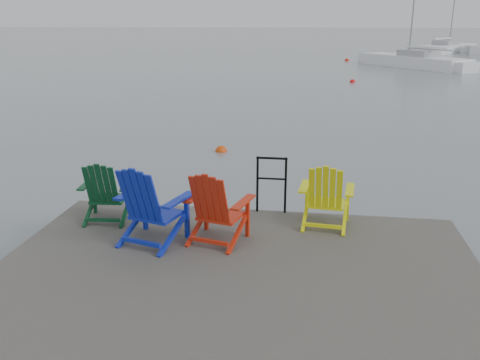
# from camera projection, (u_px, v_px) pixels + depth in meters

# --- Properties ---
(ground) EXTENTS (400.00, 400.00, 0.00)m
(ground) POSITION_uv_depth(u_px,v_px,m) (230.00, 326.00, 5.93)
(ground) COLOR slate
(ground) RESTS_ON ground
(dock) EXTENTS (6.00, 5.00, 1.40)m
(dock) POSITION_uv_depth(u_px,v_px,m) (230.00, 300.00, 5.82)
(dock) COLOR #2E2C29
(dock) RESTS_ON ground
(handrail) EXTENTS (0.48, 0.04, 0.90)m
(handrail) POSITION_uv_depth(u_px,v_px,m) (272.00, 179.00, 7.89)
(handrail) COLOR black
(handrail) RESTS_ON dock
(chair_green) EXTENTS (0.79, 0.74, 0.94)m
(chair_green) POSITION_uv_depth(u_px,v_px,m) (106.00, 191.00, 7.56)
(chair_green) COLOR #0B3D1F
(chair_green) RESTS_ON dock
(chair_blue) EXTENTS (1.04, 0.98, 1.11)m
(chair_blue) POSITION_uv_depth(u_px,v_px,m) (150.00, 204.00, 6.77)
(chair_blue) COLOR #1024AB
(chair_blue) RESTS_ON dock
(chair_red) EXTENTS (0.94, 0.89, 1.02)m
(chair_red) POSITION_uv_depth(u_px,v_px,m) (216.00, 206.00, 6.82)
(chair_red) COLOR red
(chair_red) RESTS_ON dock
(chair_yellow) EXTENTS (0.83, 0.78, 0.98)m
(chair_yellow) POSITION_uv_depth(u_px,v_px,m) (326.00, 195.00, 7.34)
(chair_yellow) COLOR #E9EE0D
(chair_yellow) RESTS_ON dock
(sailboat_near) EXTENTS (7.16, 8.67, 12.35)m
(sailboat_near) POSITION_uv_depth(u_px,v_px,m) (413.00, 62.00, 37.36)
(sailboat_near) COLOR white
(sailboat_near) RESTS_ON ground
(sailboat_mid) EXTENTS (7.63, 9.30, 13.14)m
(sailboat_mid) POSITION_uv_depth(u_px,v_px,m) (447.00, 49.00, 53.31)
(sailboat_mid) COLOR white
(sailboat_mid) RESTS_ON ground
(buoy_a) EXTENTS (0.32, 0.32, 0.32)m
(buoy_a) POSITION_uv_depth(u_px,v_px,m) (221.00, 151.00, 13.70)
(buoy_a) COLOR #D5420C
(buoy_a) RESTS_ON ground
(buoy_b) EXTENTS (0.32, 0.32, 0.32)m
(buoy_b) POSITION_uv_depth(u_px,v_px,m) (352.00, 82.00, 28.57)
(buoy_b) COLOR red
(buoy_b) RESTS_ON ground
(buoy_c) EXTENTS (0.33, 0.33, 0.33)m
(buoy_c) POSITION_uv_depth(u_px,v_px,m) (403.00, 65.00, 38.88)
(buoy_c) COLOR red
(buoy_c) RESTS_ON ground
(buoy_d) EXTENTS (0.37, 0.37, 0.37)m
(buoy_d) POSITION_uv_depth(u_px,v_px,m) (347.00, 61.00, 43.15)
(buoy_d) COLOR red
(buoy_d) RESTS_ON ground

